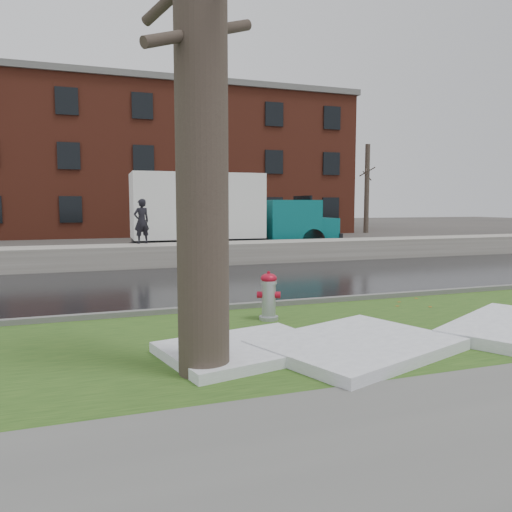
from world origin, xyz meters
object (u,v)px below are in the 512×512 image
object	(u,v)px
fire_hydrant	(269,294)
worker	(142,221)
tree	(201,40)
box_truck	(222,212)

from	to	relation	value
fire_hydrant	worker	size ratio (longest dim) A/B	0.57
fire_hydrant	worker	bearing A→B (deg)	120.79
tree	box_truck	bearing A→B (deg)	73.68
fire_hydrant	worker	xyz separation A→B (m)	(-1.15, 9.41, 1.02)
fire_hydrant	tree	bearing A→B (deg)	-102.64
box_truck	worker	world-z (taller)	box_truck
box_truck	tree	bearing A→B (deg)	-104.65
tree	box_truck	size ratio (longest dim) A/B	0.78
fire_hydrant	tree	distance (m)	4.57
fire_hydrant	box_truck	xyz separation A→B (m)	(2.47, 12.06, 1.27)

